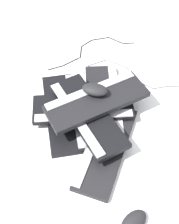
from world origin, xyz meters
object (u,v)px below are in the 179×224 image
at_px(keyboard_4, 87,114).
at_px(mouse_4, 119,143).
at_px(keyboard_2, 104,101).
at_px(mouse_6, 104,143).
at_px(keyboard_1, 105,147).
at_px(keyboard_3, 83,108).
at_px(keyboard_0, 64,112).
at_px(mouse_0, 106,98).
at_px(mouse_3, 107,143).
at_px(mouse_2, 95,90).
at_px(mouse_1, 134,222).
at_px(keyboard_5, 97,100).

bearing_deg(keyboard_4, mouse_4, 153.30).
distance_m(keyboard_2, mouse_6, 0.25).
distance_m(keyboard_1, keyboard_3, 0.21).
relative_size(keyboard_0, mouse_0, 4.16).
xyz_separation_m(keyboard_1, keyboard_3, (0.15, -0.14, 0.03)).
bearing_deg(mouse_3, keyboard_0, 9.62).
distance_m(keyboard_0, mouse_2, 0.19).
bearing_deg(mouse_3, mouse_6, 58.44).
height_order(mouse_3, mouse_6, same).
bearing_deg(mouse_6, mouse_1, -78.12).
distance_m(keyboard_1, keyboard_2, 0.25).
distance_m(keyboard_3, keyboard_5, 0.08).
height_order(mouse_2, mouse_4, mouse_2).
distance_m(mouse_0, mouse_6, 0.24).
bearing_deg(keyboard_2, keyboard_3, 52.15).
bearing_deg(mouse_2, keyboard_1, -63.87).
relative_size(keyboard_1, keyboard_5, 1.04).
distance_m(keyboard_5, mouse_3, 0.19).
xyz_separation_m(mouse_3, mouse_6, (0.01, 0.01, 0.00)).
relative_size(keyboard_4, mouse_2, 3.88).
bearing_deg(mouse_1, keyboard_0, -103.00).
bearing_deg(mouse_0, mouse_1, -90.28).
relative_size(keyboard_5, mouse_2, 3.85).
relative_size(keyboard_2, keyboard_4, 1.09).
distance_m(keyboard_3, keyboard_4, 0.07).
bearing_deg(keyboard_1, keyboard_4, -40.37).
relative_size(mouse_0, mouse_4, 1.00).
height_order(keyboard_0, keyboard_4, keyboard_4).
relative_size(keyboard_4, keyboard_5, 1.01).
bearing_deg(keyboard_3, mouse_6, 133.24).
xyz_separation_m(mouse_0, mouse_6, (-0.06, 0.23, 0.00)).
distance_m(mouse_2, mouse_3, 0.23).
height_order(mouse_0, mouse_2, mouse_2).
height_order(keyboard_1, keyboard_3, keyboard_3).
height_order(keyboard_3, mouse_0, mouse_0).
distance_m(keyboard_0, mouse_3, 0.26).
height_order(keyboard_5, mouse_1, keyboard_5).
height_order(keyboard_2, mouse_6, mouse_6).
distance_m(keyboard_2, mouse_2, 0.14).
relative_size(keyboard_3, keyboard_5, 1.10).
bearing_deg(mouse_4, mouse_3, -171.06).
xyz_separation_m(keyboard_2, mouse_4, (-0.13, 0.22, 0.04)).
relative_size(mouse_4, mouse_6, 1.00).
bearing_deg(keyboard_4, mouse_6, 136.33).
bearing_deg(mouse_1, mouse_2, -117.32).
xyz_separation_m(keyboard_1, mouse_6, (0.01, 0.00, 0.04)).
height_order(mouse_4, mouse_6, same).
distance_m(keyboard_2, mouse_4, 0.26).
relative_size(keyboard_3, mouse_4, 4.22).
bearing_deg(mouse_6, keyboard_2, 81.92).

